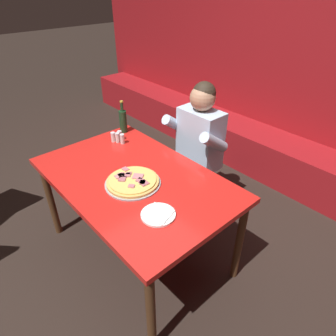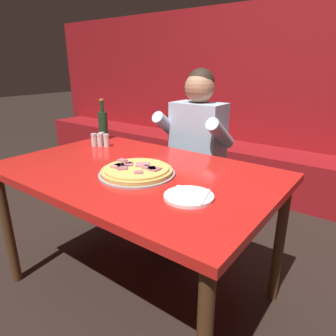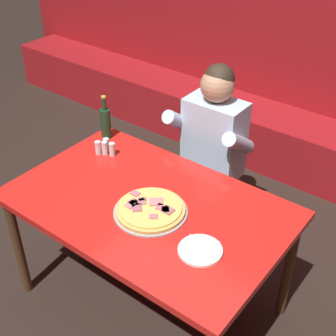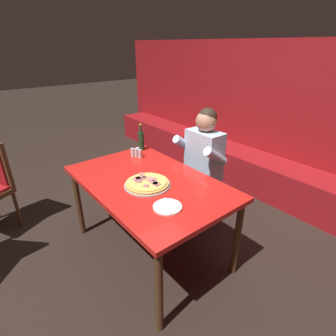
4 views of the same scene
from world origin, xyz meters
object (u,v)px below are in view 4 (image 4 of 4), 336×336
object	(u,v)px
beer_bottle	(141,140)
shaker_oregano	(133,153)
shaker_parmesan	(138,152)
plate_white_paper	(168,207)
shaker_red_pepper_flakes	(140,154)
shaker_black_pepper	(136,153)
main_dining_table	(149,188)
diner_seated_blue_shirt	(198,164)
pizza	(147,183)

from	to	relation	value
beer_bottle	shaker_oregano	xyz separation A→B (m)	(0.10, -0.18, -0.07)
beer_bottle	shaker_parmesan	bearing A→B (deg)	-46.51
plate_white_paper	beer_bottle	distance (m)	1.18
shaker_red_pepper_flakes	shaker_black_pepper	bearing A→B (deg)	-161.08
main_dining_table	plate_white_paper	world-z (taller)	plate_white_paper
shaker_oregano	shaker_black_pepper	distance (m)	0.04
shaker_red_pepper_flakes	shaker_black_pepper	distance (m)	0.05
main_dining_table	plate_white_paper	bearing A→B (deg)	-17.25
shaker_parmesan	diner_seated_blue_shirt	size ratio (longest dim) A/B	0.07
pizza	plate_white_paper	size ratio (longest dim) A/B	1.83
pizza	beer_bottle	xyz separation A→B (m)	(-0.70, 0.41, 0.09)
main_dining_table	shaker_red_pepper_flakes	bearing A→B (deg)	154.33
plate_white_paper	shaker_oregano	distance (m)	1.02
shaker_black_pepper	shaker_red_pepper_flakes	bearing A→B (deg)	18.92
pizza	shaker_red_pepper_flakes	distance (m)	0.60
beer_bottle	diner_seated_blue_shirt	bearing A→B (deg)	30.13
shaker_red_pepper_flakes	shaker_oregano	size ratio (longest dim) A/B	1.00
pizza	shaker_black_pepper	xyz separation A→B (m)	(-0.57, 0.26, 0.02)
main_dining_table	shaker_black_pepper	distance (m)	0.56
pizza	shaker_oregano	world-z (taller)	shaker_oregano
diner_seated_blue_shirt	main_dining_table	bearing A→B (deg)	-83.28
pizza	shaker_parmesan	distance (m)	0.66
shaker_oregano	main_dining_table	bearing A→B (deg)	-18.72
shaker_parmesan	shaker_oregano	size ratio (longest dim) A/B	1.00
pizza	shaker_parmesan	world-z (taller)	shaker_parmesan
main_dining_table	shaker_red_pepper_flakes	xyz separation A→B (m)	(-0.46, 0.22, 0.11)
plate_white_paper	shaker_red_pepper_flakes	bearing A→B (deg)	158.23
main_dining_table	diner_seated_blue_shirt	distance (m)	0.69
shaker_parmesan	beer_bottle	bearing A→B (deg)	133.49
plate_white_paper	beer_bottle	xyz separation A→B (m)	(-1.07, 0.49, 0.10)
shaker_parmesan	shaker_black_pepper	bearing A→B (deg)	-60.26
shaker_black_pepper	shaker_oregano	bearing A→B (deg)	-146.10
shaker_oregano	shaker_black_pepper	world-z (taller)	same
main_dining_table	shaker_red_pepper_flakes	world-z (taller)	shaker_red_pepper_flakes
main_dining_table	diner_seated_blue_shirt	xyz separation A→B (m)	(-0.08, 0.68, 0.01)
plate_white_paper	shaker_oregano	size ratio (longest dim) A/B	2.44
main_dining_table	shaker_black_pepper	bearing A→B (deg)	157.88
shaker_oregano	diner_seated_blue_shirt	xyz separation A→B (m)	(0.46, 0.50, -0.11)
main_dining_table	pizza	xyz separation A→B (m)	(0.06, -0.05, 0.09)
shaker_red_pepper_flakes	diner_seated_blue_shirt	xyz separation A→B (m)	(0.38, 0.46, -0.11)
plate_white_paper	shaker_red_pepper_flakes	world-z (taller)	shaker_red_pepper_flakes
shaker_parmesan	shaker_black_pepper	world-z (taller)	same
pizza	shaker_black_pepper	world-z (taller)	shaker_black_pepper
shaker_red_pepper_flakes	main_dining_table	bearing A→B (deg)	-25.67
plate_white_paper	shaker_black_pepper	bearing A→B (deg)	160.06
plate_white_paper	shaker_oregano	world-z (taller)	shaker_oregano
shaker_black_pepper	diner_seated_blue_shirt	xyz separation A→B (m)	(0.43, 0.48, -0.11)
shaker_red_pepper_flakes	diner_seated_blue_shirt	bearing A→B (deg)	50.34
main_dining_table	shaker_black_pepper	world-z (taller)	shaker_black_pepper
beer_bottle	shaker_oregano	bearing A→B (deg)	-60.81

